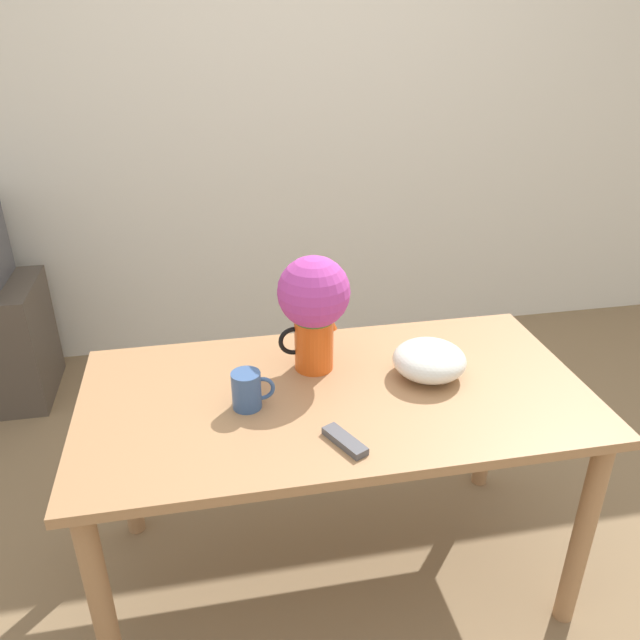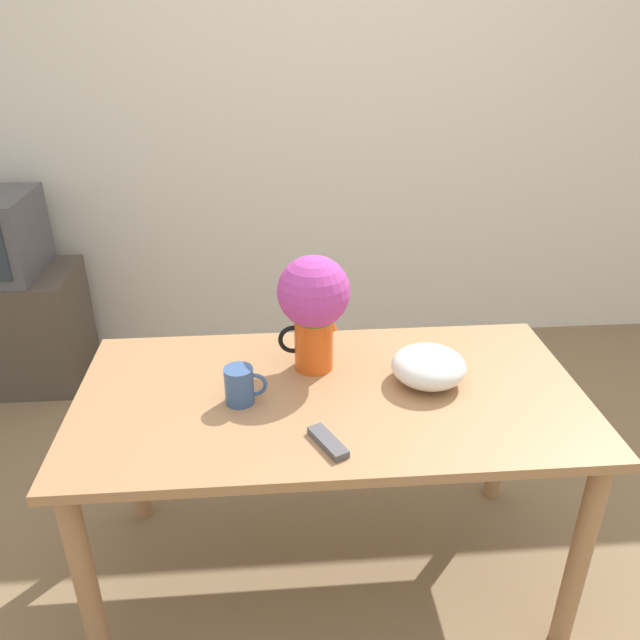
# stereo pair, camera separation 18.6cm
# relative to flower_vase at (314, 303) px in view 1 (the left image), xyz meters

# --- Properties ---
(ground_plane) EXTENTS (12.00, 12.00, 0.00)m
(ground_plane) POSITION_rel_flower_vase_xyz_m (0.18, -0.22, -0.95)
(ground_plane) COLOR #7F6647
(wall_back) EXTENTS (8.00, 0.05, 2.60)m
(wall_back) POSITION_rel_flower_vase_xyz_m (0.18, 1.58, 0.35)
(wall_back) COLOR silver
(wall_back) RESTS_ON ground_plane
(table) EXTENTS (1.47, 0.76, 0.73)m
(table) POSITION_rel_flower_vase_xyz_m (0.04, -0.14, -0.32)
(table) COLOR #A3754C
(table) RESTS_ON ground_plane
(flower_vase) EXTENTS (0.22, 0.22, 0.36)m
(flower_vase) POSITION_rel_flower_vase_xyz_m (0.00, 0.00, 0.00)
(flower_vase) COLOR #E05619
(flower_vase) RESTS_ON table
(coffee_mug) EXTENTS (0.12, 0.08, 0.11)m
(coffee_mug) POSITION_rel_flower_vase_xyz_m (-0.22, -0.18, -0.17)
(coffee_mug) COLOR #385689
(coffee_mug) RESTS_ON table
(white_bowl) EXTENTS (0.22, 0.22, 0.11)m
(white_bowl) POSITION_rel_flower_vase_xyz_m (0.33, -0.11, -0.17)
(white_bowl) COLOR silver
(white_bowl) RESTS_ON table
(remote_control) EXTENTS (0.10, 0.15, 0.02)m
(remote_control) POSITION_rel_flower_vase_xyz_m (0.01, -0.39, -0.21)
(remote_control) COLOR #4C4C51
(remote_control) RESTS_ON table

